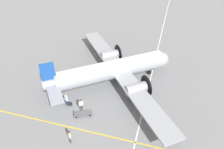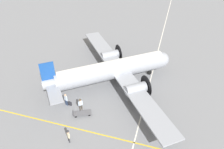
{
  "view_description": "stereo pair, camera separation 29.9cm",
  "coord_description": "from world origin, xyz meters",
  "px_view_note": "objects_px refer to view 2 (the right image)",
  "views": [
    {
      "loc": [
        7.18,
        -24.96,
        20.1
      ],
      "look_at": [
        0.0,
        0.0,
        1.64
      ],
      "focal_mm": 35.0,
      "sensor_mm": 36.0,
      "label": 1
    },
    {
      "loc": [
        7.47,
        -24.88,
        20.1
      ],
      "look_at": [
        0.0,
        0.0,
        1.64
      ],
      "focal_mm": 35.0,
      "sensor_mm": 36.0,
      "label": 2
    }
  ],
  "objects_px": {
    "crew_foreground": "(68,135)",
    "suitcase_near_door": "(70,104)",
    "airliner_main": "(115,69)",
    "baggage_cart": "(82,113)",
    "ramp_agent": "(80,103)",
    "passenger_boarding": "(66,98)"
  },
  "relations": [
    {
      "from": "crew_foreground",
      "to": "passenger_boarding",
      "type": "relative_size",
      "value": 0.94
    },
    {
      "from": "suitcase_near_door",
      "to": "passenger_boarding",
      "type": "bearing_deg",
      "value": -167.99
    },
    {
      "from": "passenger_boarding",
      "to": "suitcase_near_door",
      "type": "bearing_deg",
      "value": 35.55
    },
    {
      "from": "baggage_cart",
      "to": "suitcase_near_door",
      "type": "bearing_deg",
      "value": 127.97
    },
    {
      "from": "crew_foreground",
      "to": "suitcase_near_door",
      "type": "relative_size",
      "value": 2.88
    },
    {
      "from": "airliner_main",
      "to": "crew_foreground",
      "type": "xyz_separation_m",
      "value": [
        -1.81,
        -11.74,
        -1.39
      ]
    },
    {
      "from": "suitcase_near_door",
      "to": "crew_foreground",
      "type": "bearing_deg",
      "value": -64.98
    },
    {
      "from": "airliner_main",
      "to": "ramp_agent",
      "type": "relative_size",
      "value": 12.99
    },
    {
      "from": "passenger_boarding",
      "to": "ramp_agent",
      "type": "xyz_separation_m",
      "value": [
        2.19,
        -0.29,
        -0.02
      ]
    },
    {
      "from": "passenger_boarding",
      "to": "baggage_cart",
      "type": "height_order",
      "value": "passenger_boarding"
    },
    {
      "from": "crew_foreground",
      "to": "ramp_agent",
      "type": "relative_size",
      "value": 0.99
    },
    {
      "from": "passenger_boarding",
      "to": "ramp_agent",
      "type": "distance_m",
      "value": 2.21
    },
    {
      "from": "airliner_main",
      "to": "passenger_boarding",
      "type": "distance_m",
      "value": 8.13
    },
    {
      "from": "crew_foreground",
      "to": "baggage_cart",
      "type": "height_order",
      "value": "crew_foreground"
    },
    {
      "from": "suitcase_near_door",
      "to": "baggage_cart",
      "type": "distance_m",
      "value": 2.53
    },
    {
      "from": "baggage_cart",
      "to": "ramp_agent",
      "type": "bearing_deg",
      "value": 97.89
    },
    {
      "from": "airliner_main",
      "to": "baggage_cart",
      "type": "bearing_deg",
      "value": -143.5
    },
    {
      "from": "passenger_boarding",
      "to": "suitcase_near_door",
      "type": "relative_size",
      "value": 3.05
    },
    {
      "from": "passenger_boarding",
      "to": "suitcase_near_door",
      "type": "height_order",
      "value": "passenger_boarding"
    },
    {
      "from": "airliner_main",
      "to": "suitcase_near_door",
      "type": "distance_m",
      "value": 8.01
    },
    {
      "from": "passenger_boarding",
      "to": "ramp_agent",
      "type": "bearing_deg",
      "value": 16.07
    },
    {
      "from": "baggage_cart",
      "to": "crew_foreground",
      "type": "bearing_deg",
      "value": -112.43
    }
  ]
}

